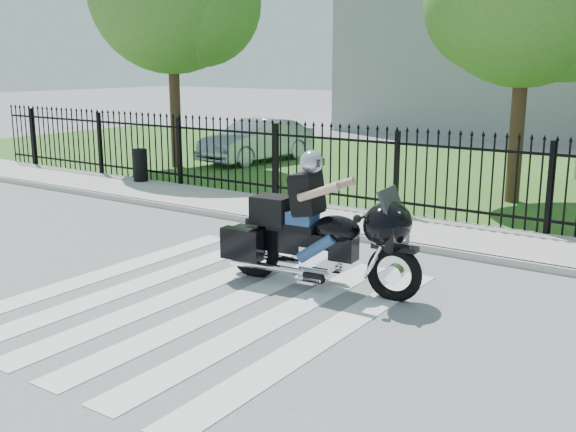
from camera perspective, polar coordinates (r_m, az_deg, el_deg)
The scene contains 9 objects.
ground at distance 9.21m, azimuth -7.49°, elevation -7.19°, with size 120.00×120.00×0.00m, color slate.
crosswalk at distance 9.21m, azimuth -7.50°, elevation -7.15°, with size 5.00×5.50×0.01m, color silver, non-canonical shape.
sidewalk at distance 13.17m, azimuth 7.15°, elevation -0.75°, with size 40.00×2.00×0.12m, color #ADAAA3.
curb at distance 12.31m, azimuth 5.00°, elevation -1.66°, with size 40.00×0.12×0.12m, color #ADAAA3.
grass_strip at distance 19.55m, azimuth 16.68°, elevation 3.13°, with size 40.00×12.00×0.02m, color #2F5C1F.
iron_fence at distance 13.88m, azimuth 9.16°, elevation 3.44°, with size 26.00×0.04×1.80m.
motorcycle_rider at distance 9.52m, azimuth 2.28°, elevation -1.26°, with size 3.03×1.09×2.00m.
parked_car at distance 21.68m, azimuth -2.66°, elevation 6.40°, with size 1.43×4.10×1.35m, color #96A4BD.
litter_bin at distance 17.92m, azimuth -12.39°, elevation 4.23°, with size 0.37×0.37×0.84m, color black.
Camera 1 is at (5.84, -6.39, 3.15)m, focal length 42.00 mm.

